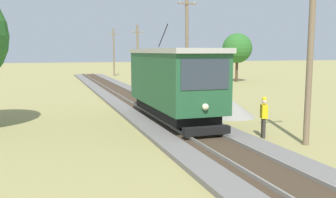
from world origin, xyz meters
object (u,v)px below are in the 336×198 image
(track_worker, at_px, (264,115))
(utility_pole_near_tram, at_px, (310,58))
(utility_pole_mid, at_px, (187,45))
(utility_pole_distant, at_px, (114,52))
(tree_right_near, at_px, (237,48))
(utility_pole_far, at_px, (138,54))
(gravel_pile, at_px, (230,107))
(red_tram, at_px, (173,81))

(track_worker, bearing_deg, utility_pole_near_tram, -40.79)
(utility_pole_mid, relative_size, utility_pole_distant, 1.14)
(utility_pole_near_tram, height_order, tree_right_near, utility_pole_near_tram)
(utility_pole_far, bearing_deg, gravel_pile, -89.60)
(tree_right_near, bearing_deg, red_tram, -125.72)
(utility_pole_distant, height_order, tree_right_near, utility_pole_distant)
(utility_pole_mid, xyz_separation_m, track_worker, (-0.95, -11.47, -3.12))
(gravel_pile, relative_size, track_worker, 1.62)
(utility_pole_far, bearing_deg, utility_pole_mid, -90.00)
(utility_pole_mid, xyz_separation_m, utility_pole_far, (-0.00, 15.03, -0.71))
(gravel_pile, distance_m, tree_right_near, 24.76)
(utility_pole_near_tram, bearing_deg, red_tram, 122.16)
(utility_pole_distant, distance_m, track_worker, 41.77)
(red_tram, height_order, tree_right_near, tree_right_near)
(utility_pole_distant, bearing_deg, track_worker, -91.30)
(red_tram, relative_size, tree_right_near, 1.45)
(utility_pole_mid, bearing_deg, track_worker, -94.73)
(utility_pole_distant, bearing_deg, utility_pole_far, -90.00)
(utility_pole_far, distance_m, gravel_pile, 21.59)
(utility_pole_far, relative_size, tree_right_near, 1.12)
(utility_pole_far, xyz_separation_m, gravel_pile, (0.15, -21.39, -2.88))
(utility_pole_distant, bearing_deg, utility_pole_mid, -90.00)
(red_tram, xyz_separation_m, utility_pole_far, (3.61, 22.32, 1.20))
(red_tram, distance_m, utility_pole_mid, 8.36)
(utility_pole_far, bearing_deg, red_tram, -99.17)
(utility_pole_mid, xyz_separation_m, gravel_pile, (0.15, -6.36, -3.59))
(tree_right_near, bearing_deg, utility_pole_mid, -129.66)
(utility_pole_far, height_order, utility_pole_distant, utility_pole_distant)
(gravel_pile, bearing_deg, tree_right_near, 60.16)
(utility_pole_near_tram, distance_m, tree_right_near, 30.53)
(red_tram, xyz_separation_m, track_worker, (2.66, -4.18, -1.21))
(utility_pole_far, relative_size, utility_pole_distant, 0.94)
(utility_pole_near_tram, bearing_deg, track_worker, 121.34)
(track_worker, bearing_deg, red_tram, 140.33)
(utility_pole_mid, bearing_deg, utility_pole_near_tram, -90.00)
(utility_pole_distant, height_order, track_worker, utility_pole_distant)
(utility_pole_mid, relative_size, tree_right_near, 1.37)
(utility_pole_far, relative_size, track_worker, 3.70)
(utility_pole_distant, xyz_separation_m, gravel_pile, (0.15, -36.57, -3.11))
(red_tram, bearing_deg, utility_pole_near_tram, -57.84)
(utility_pole_near_tram, height_order, utility_pole_distant, utility_pole_distant)
(red_tram, bearing_deg, utility_pole_distant, 84.51)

